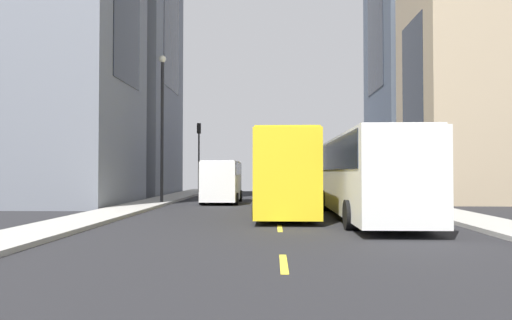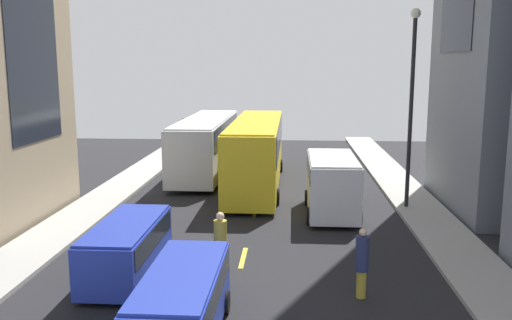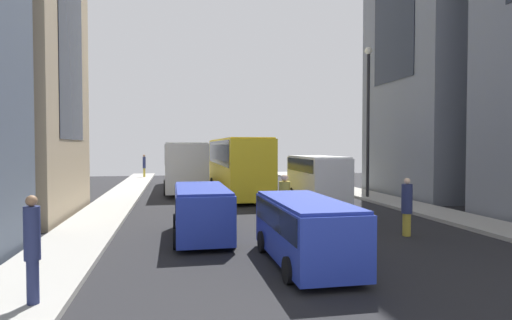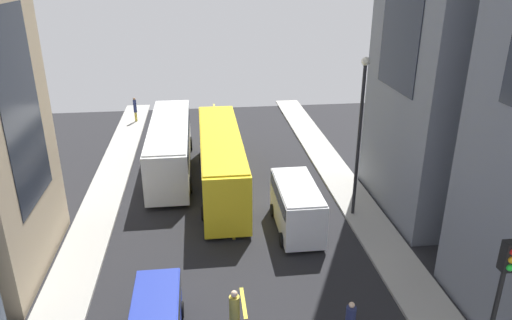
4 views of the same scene
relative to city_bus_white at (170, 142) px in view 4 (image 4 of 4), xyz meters
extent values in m
plane|color=black|center=(3.55, -5.61, -2.01)|extent=(41.18, 41.18, 0.00)
cube|color=#9E9B93|center=(-3.92, -5.61, -1.93)|extent=(2.23, 44.00, 0.15)
cube|color=#9E9B93|center=(11.02, -5.61, -1.93)|extent=(2.23, 44.00, 0.15)
cube|color=yellow|center=(3.55, -14.61, -2.00)|extent=(0.16, 2.00, 0.01)
cube|color=yellow|center=(3.55, -8.61, -2.00)|extent=(0.16, 2.00, 0.01)
cube|color=yellow|center=(3.55, -2.61, -2.00)|extent=(0.16, 2.00, 0.01)
cube|color=yellow|center=(3.55, 3.39, -2.00)|extent=(0.16, 2.00, 0.01)
cube|color=yellow|center=(3.55, 9.39, -2.00)|extent=(0.16, 2.00, 0.01)
cube|color=yellow|center=(3.55, 15.39, -2.00)|extent=(0.16, 2.00, 0.01)
cube|color=silver|center=(0.00, 0.00, -0.23)|extent=(2.55, 12.09, 3.00)
cube|color=black|center=(0.00, 0.00, 0.62)|extent=(2.60, 11.13, 1.20)
cube|color=beige|center=(0.00, 0.00, 1.31)|extent=(2.45, 11.61, 0.08)
cylinder|color=black|center=(-1.17, 3.75, -1.51)|extent=(0.46, 1.00, 1.00)
cylinder|color=black|center=(1.17, 3.75, -1.51)|extent=(0.46, 1.00, 1.00)
cylinder|color=black|center=(-1.17, -3.75, -1.51)|extent=(0.46, 1.00, 1.00)
cylinder|color=black|center=(1.17, -3.75, -1.51)|extent=(0.46, 1.00, 1.00)
cube|color=yellow|center=(3.27, -3.31, -0.15)|extent=(2.45, 12.90, 3.30)
cube|color=black|center=(3.27, -3.31, 0.71)|extent=(2.50, 11.86, 1.48)
cube|color=gold|center=(3.27, -3.31, 1.54)|extent=(2.35, 12.38, 0.08)
cylinder|color=black|center=(2.14, 0.69, -1.63)|extent=(0.44, 0.76, 0.76)
cylinder|color=black|center=(4.39, 0.69, -1.63)|extent=(0.44, 0.76, 0.76)
cylinder|color=black|center=(2.14, -7.30, -1.63)|extent=(0.44, 0.76, 0.76)
cylinder|color=black|center=(4.39, -7.30, -1.63)|extent=(0.44, 0.76, 0.76)
cube|color=white|center=(6.93, -8.93, -0.66)|extent=(2.05, 5.02, 2.30)
cube|color=black|center=(6.93, -8.93, 0.09)|extent=(2.09, 4.62, 0.69)
cube|color=silver|center=(6.93, -8.93, 0.53)|extent=(1.97, 4.82, 0.08)
cylinder|color=black|center=(5.99, -7.37, -1.65)|extent=(0.37, 0.72, 0.72)
cylinder|color=black|center=(7.88, -7.37, -1.65)|extent=(0.37, 0.72, 0.72)
cylinder|color=black|center=(5.99, -10.49, -1.65)|extent=(0.37, 0.72, 0.72)
cylinder|color=black|center=(7.88, -10.49, -1.65)|extent=(0.37, 0.72, 0.72)
cube|color=black|center=(0.14, -16.52, -0.71)|extent=(1.76, 4.26, 0.63)
cube|color=navy|center=(0.14, -16.52, -0.30)|extent=(1.66, 4.44, 0.08)
cylinder|color=black|center=(-0.66, -15.08, -1.70)|extent=(0.31, 0.62, 0.62)
cylinder|color=black|center=(0.93, -15.08, -1.70)|extent=(0.31, 0.62, 0.62)
cylinder|color=gold|center=(3.04, -16.57, -0.66)|extent=(0.40, 0.40, 1.08)
sphere|color=beige|center=(3.04, -16.57, 0.00)|extent=(0.25, 0.25, 0.25)
cylinder|color=navy|center=(7.16, -17.56, -0.71)|extent=(0.37, 0.37, 1.01)
sphere|color=beige|center=(7.16, -17.56, -0.09)|extent=(0.22, 0.22, 0.22)
cylinder|color=gold|center=(-3.57, 11.04, -1.44)|extent=(0.21, 0.21, 0.85)
cylinder|color=navy|center=(-3.57, 11.04, -0.47)|extent=(0.28, 0.28, 1.09)
sphere|color=#8C6647|center=(-3.57, 11.04, 0.19)|extent=(0.23, 0.23, 0.23)
cube|color=black|center=(10.31, -20.63, 3.72)|extent=(0.32, 0.32, 0.90)
sphere|color=orange|center=(10.31, -20.81, 3.72)|extent=(0.20, 0.20, 0.20)
sphere|color=green|center=(10.31, -20.81, 3.47)|extent=(0.20, 0.20, 0.20)
cylinder|color=black|center=(10.41, -7.84, 2.32)|extent=(0.18, 0.18, 8.35)
sphere|color=silver|center=(10.41, -7.84, 6.67)|extent=(0.44, 0.44, 0.44)
camera|label=1|loc=(3.76, 18.99, -0.07)|focal=31.94mm
camera|label=2|loc=(5.15, -32.15, 4.47)|focal=37.98mm
camera|label=3|loc=(-0.78, -30.86, 1.12)|focal=29.63mm
camera|label=4|loc=(2.09, -30.85, 11.14)|focal=33.58mm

